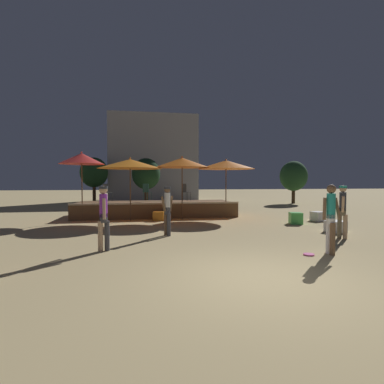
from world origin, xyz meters
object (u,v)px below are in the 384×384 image
(bistro_chair_2, at_px, (147,190))
(background_tree_1, at_px, (294,176))
(patio_umbrella_2, at_px, (130,164))
(person_0, at_px, (167,209))
(person_3, at_px, (331,216))
(background_tree_2, at_px, (94,173))
(person_2, at_px, (343,209))
(patio_umbrella_0, at_px, (182,163))
(person_1, at_px, (104,214))
(frisbee_disc, at_px, (309,254))
(cube_seat_0, at_px, (318,216))
(cube_seat_1, at_px, (336,226))
(patio_umbrella_1, at_px, (82,159))
(patio_umbrella_3, at_px, (226,165))
(bistro_chair_1, at_px, (107,191))
(cube_seat_3, at_px, (296,218))
(bistro_chair_0, at_px, (185,190))
(cube_seat_2, at_px, (159,216))
(background_tree_0, at_px, (146,174))

(bistro_chair_2, xyz_separation_m, background_tree_1, (12.20, 6.59, 0.91))
(patio_umbrella_2, bearing_deg, person_0, -71.94)
(person_3, height_order, background_tree_2, background_tree_2)
(person_2, xyz_separation_m, background_tree_1, (6.17, 14.41, 1.30))
(bistro_chair_2, bearing_deg, patio_umbrella_0, 159.63)
(person_1, relative_size, frisbee_disc, 6.46)
(cube_seat_0, distance_m, cube_seat_1, 3.10)
(cube_seat_0, bearing_deg, patio_umbrella_1, 169.92)
(patio_umbrella_3, distance_m, person_1, 8.52)
(bistro_chair_1, bearing_deg, cube_seat_3, -76.59)
(cube_seat_3, distance_m, background_tree_1, 12.73)
(patio_umbrella_3, distance_m, bistro_chair_0, 2.63)
(cube_seat_1, distance_m, cube_seat_3, 2.19)
(patio_umbrella_1, bearing_deg, background_tree_2, 95.73)
(cube_seat_0, height_order, person_0, person_0)
(cube_seat_1, distance_m, background_tree_1, 14.51)
(patio_umbrella_0, xyz_separation_m, cube_seat_0, (6.12, -1.61, -2.52))
(person_0, bearing_deg, cube_seat_2, -31.68)
(patio_umbrella_1, relative_size, background_tree_0, 0.89)
(patio_umbrella_3, distance_m, cube_seat_2, 4.25)
(patio_umbrella_1, relative_size, cube_seat_3, 5.40)
(cube_seat_1, xyz_separation_m, bistro_chair_1, (-8.68, 6.26, 1.14))
(person_2, xyz_separation_m, person_3, (-1.67, -1.81, 0.00))
(person_3, bearing_deg, background_tree_2, 26.73)
(cube_seat_0, distance_m, cube_seat_3, 1.67)
(cube_seat_3, relative_size, bistro_chair_1, 0.66)
(patio_umbrella_0, xyz_separation_m, background_tree_0, (-1.52, 9.37, -0.32))
(patio_umbrella_1, height_order, patio_umbrella_3, patio_umbrella_1)
(cube_seat_3, bearing_deg, frisbee_disc, -115.89)
(cube_seat_2, relative_size, background_tree_2, 0.16)
(person_0, bearing_deg, person_1, 104.17)
(cube_seat_3, distance_m, person_1, 8.49)
(background_tree_1, bearing_deg, bistro_chair_2, -151.62)
(cube_seat_1, relative_size, bistro_chair_0, 0.81)
(cube_seat_0, bearing_deg, person_0, -160.35)
(cube_seat_2, bearing_deg, person_1, -106.92)
(bistro_chair_1, bearing_deg, patio_umbrella_1, -173.30)
(background_tree_1, bearing_deg, cube_seat_2, -142.67)
(patio_umbrella_3, xyz_separation_m, person_0, (-3.39, -4.56, -1.75))
(bistro_chair_2, height_order, background_tree_2, background_tree_2)
(bistro_chair_1, relative_size, background_tree_0, 0.25)
(patio_umbrella_3, bearing_deg, background_tree_1, 45.38)
(cube_seat_3, relative_size, bistro_chair_2, 0.66)
(patio_umbrella_2, bearing_deg, cube_seat_2, -4.22)
(patio_umbrella_2, xyz_separation_m, cube_seat_3, (7.06, -2.27, -2.40))
(person_1, bearing_deg, background_tree_2, 87.14)
(patio_umbrella_0, relative_size, background_tree_2, 0.78)
(frisbee_disc, bearing_deg, background_tree_0, 102.25)
(patio_umbrella_3, distance_m, person_0, 5.95)
(background_tree_0, bearing_deg, person_2, -68.57)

